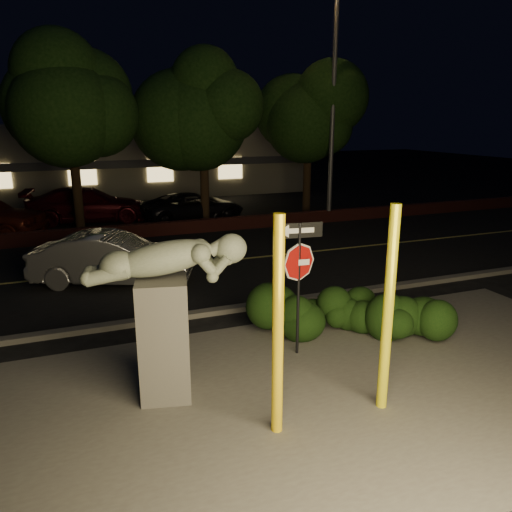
% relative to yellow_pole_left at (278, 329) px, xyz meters
% --- Properties ---
extents(ground, '(90.00, 90.00, 0.00)m').
position_rel_yellow_pole_left_xyz_m(ground, '(0.51, 11.65, -1.57)').
color(ground, black).
rests_on(ground, ground).
extents(patio, '(14.00, 6.00, 0.02)m').
position_rel_yellow_pole_left_xyz_m(patio, '(0.51, 0.65, -1.56)').
color(patio, '#4C4944').
rests_on(patio, ground).
extents(road, '(80.00, 8.00, 0.01)m').
position_rel_yellow_pole_left_xyz_m(road, '(0.51, 8.65, -1.56)').
color(road, black).
rests_on(road, ground).
extents(lane_marking, '(80.00, 0.12, 0.00)m').
position_rel_yellow_pole_left_xyz_m(lane_marking, '(0.51, 8.65, -1.55)').
color(lane_marking, gold).
rests_on(lane_marking, road).
extents(curb, '(80.00, 0.25, 0.12)m').
position_rel_yellow_pole_left_xyz_m(curb, '(0.51, 4.55, -1.51)').
color(curb, '#4C4944').
rests_on(curb, ground).
extents(brick_wall, '(40.00, 0.35, 0.50)m').
position_rel_yellow_pole_left_xyz_m(brick_wall, '(0.51, 12.95, -1.32)').
color(brick_wall, '#421815').
rests_on(brick_wall, ground).
extents(parking_lot, '(40.00, 12.00, 0.01)m').
position_rel_yellow_pole_left_xyz_m(parking_lot, '(0.51, 18.65, -1.56)').
color(parking_lot, black).
rests_on(parking_lot, ground).
extents(building, '(22.00, 10.20, 4.00)m').
position_rel_yellow_pole_left_xyz_m(building, '(0.51, 26.64, 0.43)').
color(building, '#716D5A').
rests_on(building, ground).
extents(tree_far_b, '(5.20, 5.20, 8.41)m').
position_rel_yellow_pole_left_xyz_m(tree_far_b, '(-1.99, 14.85, 4.48)').
color(tree_far_b, black).
rests_on(tree_far_b, ground).
extents(tree_far_c, '(4.80, 4.80, 7.84)m').
position_rel_yellow_pole_left_xyz_m(tree_far_c, '(3.01, 14.45, 4.09)').
color(tree_far_c, black).
rests_on(tree_far_c, ground).
extents(tree_far_d, '(4.40, 4.40, 7.42)m').
position_rel_yellow_pole_left_xyz_m(tree_far_d, '(8.01, 14.95, 3.85)').
color(tree_far_d, black).
rests_on(tree_far_d, ground).
extents(yellow_pole_left, '(0.16, 0.16, 3.14)m').
position_rel_yellow_pole_left_xyz_m(yellow_pole_left, '(0.00, 0.00, 0.00)').
color(yellow_pole_left, yellow).
rests_on(yellow_pole_left, ground).
extents(yellow_pole_right, '(0.16, 0.16, 3.16)m').
position_rel_yellow_pole_left_xyz_m(yellow_pole_right, '(1.74, -0.02, 0.01)').
color(yellow_pole_right, yellow).
rests_on(yellow_pole_right, ground).
extents(signpost, '(0.85, 0.14, 2.52)m').
position_rel_yellow_pole_left_xyz_m(signpost, '(1.33, 2.09, 0.22)').
color(signpost, black).
rests_on(signpost, ground).
extents(sculpture, '(2.45, 1.13, 2.62)m').
position_rel_yellow_pole_left_xyz_m(sculpture, '(-1.22, 1.49, 0.05)').
color(sculpture, '#4C4944').
rests_on(sculpture, ground).
extents(hedge_center, '(2.35, 1.65, 1.11)m').
position_rel_yellow_pole_left_xyz_m(hedge_center, '(1.61, 2.91, -1.01)').
color(hedge_center, black).
rests_on(hedge_center, ground).
extents(hedge_right, '(1.62, 1.04, 0.99)m').
position_rel_yellow_pole_left_xyz_m(hedge_right, '(2.96, 2.69, -1.07)').
color(hedge_right, black).
rests_on(hedge_right, ground).
extents(hedge_far_right, '(1.70, 1.18, 1.11)m').
position_rel_yellow_pole_left_xyz_m(hedge_far_right, '(3.66, 1.78, -1.01)').
color(hedge_far_right, black).
rests_on(hedge_far_right, ground).
extents(streetlight, '(1.34, 0.66, 9.26)m').
position_rel_yellow_pole_left_xyz_m(streetlight, '(7.84, 12.81, 3.94)').
color(streetlight, '#4E4E53').
rests_on(streetlight, ground).
extents(silver_sedan, '(4.40, 2.91, 1.37)m').
position_rel_yellow_pole_left_xyz_m(silver_sedan, '(-1.45, 7.67, -0.88)').
color(silver_sedan, '#AEAFB3').
rests_on(silver_sedan, ground).
extents(parked_car_darkred, '(5.32, 2.69, 1.48)m').
position_rel_yellow_pole_left_xyz_m(parked_car_darkred, '(-1.56, 16.68, -0.83)').
color(parked_car_darkred, '#3A070E').
rests_on(parked_car_darkred, ground).
extents(parked_car_dark, '(4.63, 2.55, 1.23)m').
position_rel_yellow_pole_left_xyz_m(parked_car_dark, '(2.69, 15.27, -0.95)').
color(parked_car_dark, black).
rests_on(parked_car_dark, ground).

